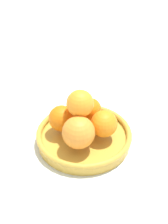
{
  "coord_description": "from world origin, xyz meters",
  "views": [
    {
      "loc": [
        0.23,
        0.59,
        0.57
      ],
      "look_at": [
        0.0,
        0.0,
        0.1
      ],
      "focal_mm": 50.0,
      "sensor_mm": 36.0,
      "label": 1
    }
  ],
  "objects": [
    {
      "name": "fruit_bowl",
      "position": [
        0.0,
        0.0,
        0.02
      ],
      "size": [
        0.26,
        0.26,
        0.04
      ],
      "color": "gold",
      "rests_on": "ground_plane"
    },
    {
      "name": "orange_pile",
      "position": [
        0.01,
        0.01,
        0.08
      ],
      "size": [
        0.16,
        0.16,
        0.13
      ],
      "color": "orange",
      "rests_on": "fruit_bowl"
    },
    {
      "name": "ground_plane",
      "position": [
        0.0,
        0.0,
        0.0
      ],
      "size": [
        4.0,
        4.0,
        0.0
      ],
      "primitive_type": "plane",
      "color": "silver"
    }
  ]
}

